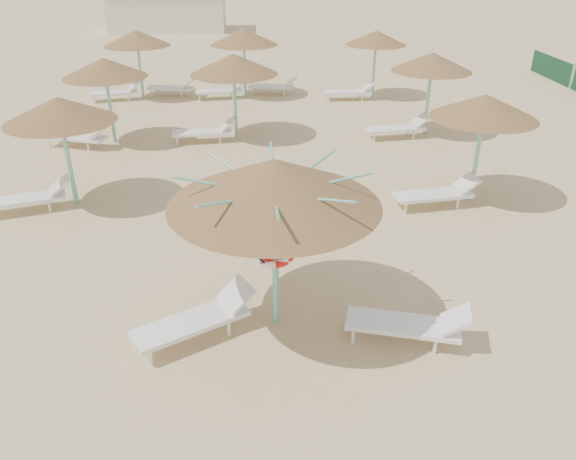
{
  "coord_description": "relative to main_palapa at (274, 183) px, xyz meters",
  "views": [
    {
      "loc": [
        0.01,
        -8.15,
        5.86
      ],
      "look_at": [
        0.53,
        0.64,
        1.3
      ],
      "focal_mm": 35.0,
      "sensor_mm": 36.0,
      "label": 1
    }
  ],
  "objects": [
    {
      "name": "ground",
      "position": [
        -0.27,
        0.29,
        -2.59
      ],
      "size": [
        120.0,
        120.0,
        0.0
      ],
      "primitive_type": "plane",
      "color": "tan",
      "rests_on": "ground"
    },
    {
      "name": "main_palapa",
      "position": [
        0.0,
        0.0,
        0.0
      ],
      "size": [
        3.32,
        3.32,
        2.98
      ],
      "color": "#75CBAC",
      "rests_on": "ground"
    },
    {
      "name": "lounger_main_a",
      "position": [
        -1.28,
        -0.3,
        -2.23
      ],
      "size": [
        2.09,
        1.56,
        0.75
      ],
      "rotation": [
        0.0,
        0.0,
        0.52
      ],
      "color": "white",
      "rests_on": "ground"
    },
    {
      "name": "lounger_main_b",
      "position": [
        2.17,
        -0.64,
        -2.25
      ],
      "size": [
        2.05,
        1.09,
        0.71
      ],
      "rotation": [
        0.0,
        0.0,
        -0.27
      ],
      "color": "white",
      "rests_on": "ground"
    },
    {
      "name": "palapa_field",
      "position": [
        -0.32,
        11.08,
        -0.28
      ],
      "size": [
        13.73,
        13.59,
        2.71
      ],
      "color": "#75CBAC",
      "rests_on": "ground"
    },
    {
      "name": "service_hut",
      "position": [
        -6.27,
        35.29,
        -0.94
      ],
      "size": [
        8.4,
        4.4,
        3.25
      ],
      "color": "silver",
      "rests_on": "ground"
    }
  ]
}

